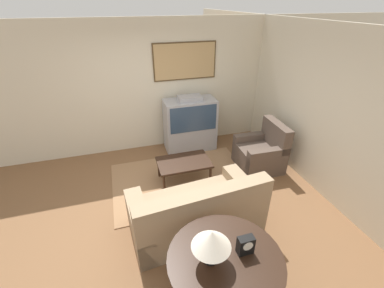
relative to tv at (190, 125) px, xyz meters
The scene contains 11 objects.
ground_plane 2.02m from the tv, 116.53° to the right, with size 12.00×12.00×0.00m, color brown.
wall_back 1.21m from the tv, 154.76° to the left, with size 12.00×0.10×2.70m.
wall_right 2.59m from the tv, 44.40° to the right, with size 0.06×12.00×2.70m.
area_rug 1.34m from the tv, 113.50° to the right, with size 2.54×1.74×0.01m.
tv is the anchor object (origin of this frame).
couch 2.38m from the tv, 104.16° to the right, with size 1.91×1.10×0.92m.
armchair 1.62m from the tv, 44.90° to the right, with size 0.83×0.84×0.94m.
coffee_table 1.24m from the tv, 111.70° to the right, with size 0.94×0.61×0.43m.
console_table 3.46m from the tv, 100.60° to the right, with size 1.16×1.16×0.75m.
table_lamp 3.51m from the tv, 103.17° to the right, with size 0.38×0.38×0.41m.
mantel_clock 3.42m from the tv, 97.16° to the right, with size 0.16×0.10×0.20m.
Camera 1 is at (-0.56, -3.14, 2.97)m, focal length 24.00 mm.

